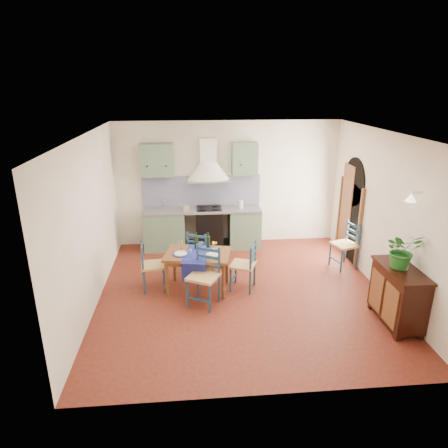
% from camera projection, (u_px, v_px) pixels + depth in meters
% --- Properties ---
extents(floor, '(5.00, 5.00, 0.00)m').
position_uv_depth(floor, '(241.00, 293.00, 7.16)').
color(floor, '#4C1810').
rests_on(floor, ground).
extents(back_wall, '(5.00, 0.96, 2.80)m').
position_uv_depth(back_wall, '(208.00, 202.00, 8.93)').
color(back_wall, white).
rests_on(back_wall, ground).
extents(right_wall, '(0.26, 5.00, 2.80)m').
position_uv_depth(right_wall, '(377.00, 213.00, 7.19)').
color(right_wall, white).
rests_on(right_wall, ground).
extents(left_wall, '(0.04, 5.00, 2.80)m').
position_uv_depth(left_wall, '(90.00, 223.00, 6.49)').
color(left_wall, white).
rests_on(left_wall, ground).
extents(ceiling, '(5.00, 5.00, 0.01)m').
position_uv_depth(ceiling, '(244.00, 134.00, 6.23)').
color(ceiling, white).
rests_on(ceiling, back_wall).
extents(dining_table, '(1.24, 0.97, 1.03)m').
position_uv_depth(dining_table, '(198.00, 257.00, 7.08)').
color(dining_table, brown).
rests_on(dining_table, ground).
extents(chair_near, '(0.63, 0.63, 1.00)m').
position_uv_depth(chair_near, '(204.00, 276.00, 6.64)').
color(chair_near, navy).
rests_on(chair_near, ground).
extents(chair_far, '(0.56, 0.56, 0.92)m').
position_uv_depth(chair_far, '(200.00, 252.00, 7.70)').
color(chair_far, navy).
rests_on(chair_far, ground).
extents(chair_left, '(0.46, 0.46, 0.89)m').
position_uv_depth(chair_left, '(151.00, 266.00, 7.15)').
color(chair_left, navy).
rests_on(chair_left, ground).
extents(chair_right, '(0.54, 0.54, 0.89)m').
position_uv_depth(chair_right, '(245.00, 266.00, 7.16)').
color(chair_right, navy).
rests_on(chair_right, ground).
extents(chair_spare, '(0.54, 0.54, 0.93)m').
position_uv_depth(chair_spare, '(346.00, 245.00, 8.02)').
color(chair_spare, navy).
rests_on(chair_spare, ground).
extents(sideboard, '(0.50, 1.05, 0.94)m').
position_uv_depth(sideboard, '(398.00, 294.00, 6.10)').
color(sideboard, black).
rests_on(sideboard, ground).
extents(potted_plant, '(0.53, 0.46, 0.56)m').
position_uv_depth(potted_plant, '(402.00, 250.00, 5.90)').
color(potted_plant, '#1D601F').
rests_on(potted_plant, sideboard).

